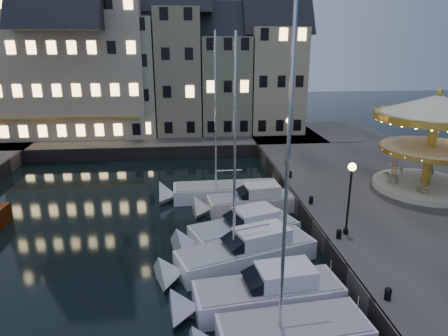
{
  "coord_description": "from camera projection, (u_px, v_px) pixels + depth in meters",
  "views": [
    {
      "loc": [
        -1.63,
        -18.57,
        11.55
      ],
      "look_at": [
        1.0,
        8.0,
        3.2
      ],
      "focal_mm": 32.0,
      "sensor_mm": 36.0,
      "label": 1
    }
  ],
  "objects": [
    {
      "name": "ground",
      "position": [
        220.0,
        270.0,
        21.24
      ],
      "size": [
        160.0,
        160.0,
        0.0
      ],
      "primitive_type": "plane",
      "color": "black",
      "rests_on": "ground"
    },
    {
      "name": "quay_east",
      "position": [
        410.0,
        206.0,
        28.06
      ],
      "size": [
        16.0,
        56.0,
        1.3
      ],
      "primitive_type": "cube",
      "color": "#474442",
      "rests_on": "ground"
    },
    {
      "name": "quay_north",
      "position": [
        131.0,
        140.0,
        46.89
      ],
      "size": [
        44.0,
        12.0,
        1.3
      ],
      "primitive_type": "cube",
      "color": "#474442",
      "rests_on": "ground"
    },
    {
      "name": "quaywall_e",
      "position": [
        299.0,
        210.0,
        27.31
      ],
      "size": [
        0.15,
        44.0,
        1.3
      ],
      "primitive_type": "cube",
      "color": "#47423A",
      "rests_on": "ground"
    },
    {
      "name": "quaywall_n",
      "position": [
        144.0,
        153.0,
        41.38
      ],
      "size": [
        48.0,
        0.15,
        1.3
      ],
      "primitive_type": "cube",
      "color": "#47423A",
      "rests_on": "ground"
    },
    {
      "name": "streetlamp_b",
      "position": [
        350.0,
        189.0,
        21.67
      ],
      "size": [
        0.44,
        0.44,
        4.17
      ],
      "color": "black",
      "rests_on": "quay_east"
    },
    {
      "name": "streetlamp_c",
      "position": [
        288.0,
        135.0,
        34.49
      ],
      "size": [
        0.44,
        0.44,
        4.17
      ],
      "color": "black",
      "rests_on": "quay_east"
    },
    {
      "name": "bollard_a",
      "position": [
        388.0,
        293.0,
        16.63
      ],
      "size": [
        0.3,
        0.3,
        0.57
      ],
      "color": "black",
      "rests_on": "quay_east"
    },
    {
      "name": "bollard_b",
      "position": [
        339.0,
        233.0,
        21.86
      ],
      "size": [
        0.3,
        0.3,
        0.57
      ],
      "color": "black",
      "rests_on": "quay_east"
    },
    {
      "name": "bollard_c",
      "position": [
        311.0,
        199.0,
        26.61
      ],
      "size": [
        0.3,
        0.3,
        0.57
      ],
      "color": "black",
      "rests_on": "quay_east"
    },
    {
      "name": "bollard_d",
      "position": [
        290.0,
        174.0,
        31.83
      ],
      "size": [
        0.3,
        0.3,
        0.57
      ],
      "color": "black",
      "rests_on": "quay_east"
    },
    {
      "name": "townhouse_na",
      "position": [
        27.0,
        78.0,
        45.58
      ],
      "size": [
        5.5,
        8.0,
        12.8
      ],
      "color": "tan",
      "rests_on": "quay_north"
    },
    {
      "name": "townhouse_nb",
      "position": [
        75.0,
        73.0,
        45.95
      ],
      "size": [
        6.16,
        8.0,
        13.8
      ],
      "color": "slate",
      "rests_on": "quay_north"
    },
    {
      "name": "townhouse_nc",
      "position": [
        128.0,
        68.0,
        46.37
      ],
      "size": [
        6.82,
        8.0,
        14.8
      ],
      "color": "#A8A889",
      "rests_on": "quay_north"
    },
    {
      "name": "townhouse_nd",
      "position": [
        178.0,
        64.0,
        46.76
      ],
      "size": [
        5.5,
        8.0,
        15.8
      ],
      "color": "gray",
      "rests_on": "quay_north"
    },
    {
      "name": "townhouse_ne",
      "position": [
        224.0,
        76.0,
        47.72
      ],
      "size": [
        6.16,
        8.0,
        12.8
      ],
      "color": "gray",
      "rests_on": "quay_north"
    },
    {
      "name": "townhouse_nf",
      "position": [
        274.0,
        72.0,
        48.13
      ],
      "size": [
        6.82,
        8.0,
        13.8
      ],
      "color": "tan",
      "rests_on": "quay_north"
    },
    {
      "name": "hotel_corner",
      "position": [
        74.0,
        60.0,
        45.5
      ],
      "size": [
        17.6,
        9.0,
        16.8
      ],
      "color": "#C3B397",
      "rests_on": "quay_north"
    },
    {
      "name": "motorboat_b",
      "position": [
        259.0,
        295.0,
        18.09
      ],
      "size": [
        7.85,
        3.05,
        2.15
      ],
      "color": "silver",
      "rests_on": "ground"
    },
    {
      "name": "motorboat_c",
      "position": [
        240.0,
        254.0,
        21.51
      ],
      "size": [
        8.65,
        4.79,
        11.61
      ],
      "color": "silver",
      "rests_on": "ground"
    },
    {
      "name": "motorboat_d",
      "position": [
        238.0,
        232.0,
        24.12
      ],
      "size": [
        7.53,
        4.68,
        2.15
      ],
      "color": "silver",
      "rests_on": "ground"
    },
    {
      "name": "motorboat_e",
      "position": [
        246.0,
        203.0,
        28.51
      ],
      "size": [
        7.36,
        2.86,
        2.15
      ],
      "color": "silver",
      "rests_on": "ground"
    },
    {
      "name": "motorboat_f",
      "position": [
        219.0,
        192.0,
        30.87
      ],
      "size": [
        9.2,
        2.57,
        12.24
      ],
      "color": "silver",
      "rests_on": "ground"
    },
    {
      "name": "carousel",
      "position": [
        435.0,
        125.0,
        27.95
      ],
      "size": [
        8.36,
        8.36,
        7.32
      ],
      "color": "beige",
      "rests_on": "quay_east"
    }
  ]
}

